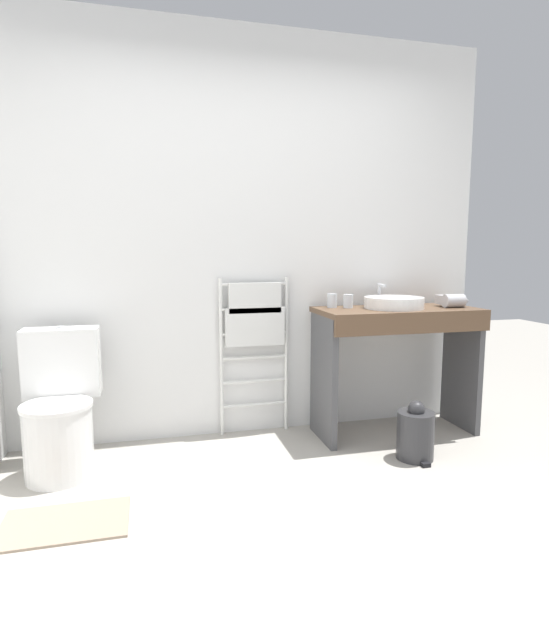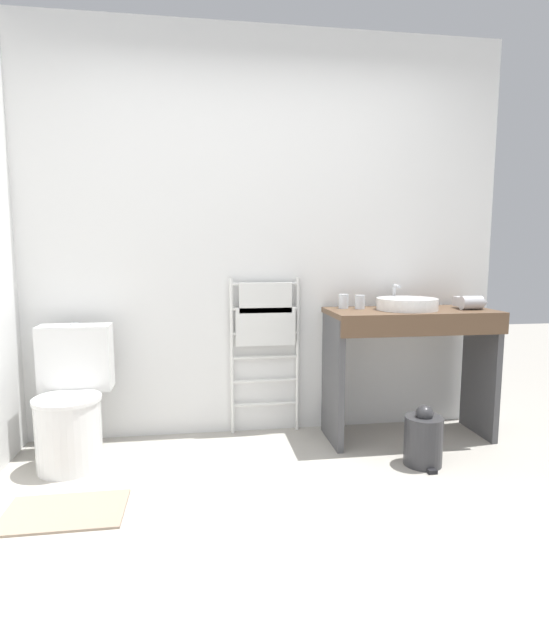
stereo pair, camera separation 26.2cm
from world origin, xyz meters
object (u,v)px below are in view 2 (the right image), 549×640
(toilet, at_px, (71,405))
(trash_bin, at_px, (423,439))
(towel_radiator, at_px, (265,325))
(cup_near_edge, at_px, (360,302))
(hair_dryer, at_px, (471,302))
(cup_near_wall, at_px, (344,301))
(sink_basin, at_px, (407,304))

(toilet, bearing_deg, trash_bin, -9.74)
(toilet, relative_size, trash_bin, 2.26)
(towel_radiator, distance_m, cup_near_edge, 0.64)
(cup_near_edge, bearing_deg, towel_radiator, 167.13)
(hair_dryer, bearing_deg, trash_bin, -140.98)
(hair_dryer, relative_size, trash_bin, 0.52)
(towel_radiator, xyz_separation_m, cup_near_edge, (0.61, -0.14, 0.16))
(toilet, distance_m, cup_near_wall, 1.80)
(towel_radiator, xyz_separation_m, hair_dryer, (1.32, -0.27, 0.16))
(toilet, relative_size, cup_near_wall, 8.57)
(toilet, height_order, cup_near_edge, cup_near_edge)
(towel_radiator, bearing_deg, sink_basin, -14.74)
(toilet, distance_m, trash_bin, 2.06)
(cup_near_wall, xyz_separation_m, cup_near_edge, (0.10, -0.04, -0.00))
(sink_basin, xyz_separation_m, hair_dryer, (0.42, -0.04, 0.00))
(towel_radiator, height_order, cup_near_wall, towel_radiator)
(towel_radiator, bearing_deg, trash_bin, -38.22)
(hair_dryer, bearing_deg, sink_basin, 175.05)
(trash_bin, bearing_deg, sink_basin, 82.65)
(sink_basin, bearing_deg, toilet, -177.87)
(hair_dryer, bearing_deg, cup_near_edge, 169.40)
(sink_basin, relative_size, trash_bin, 1.09)
(toilet, bearing_deg, cup_near_edge, 5.52)
(cup_near_edge, bearing_deg, hair_dryer, -10.60)
(sink_basin, distance_m, hair_dryer, 0.43)
(toilet, relative_size, sink_basin, 2.06)
(towel_radiator, xyz_separation_m, cup_near_wall, (0.51, -0.09, 0.16))
(cup_near_wall, xyz_separation_m, trash_bin, (0.33, -0.57, -0.75))
(towel_radiator, bearing_deg, cup_near_wall, -10.54)
(sink_basin, relative_size, cup_near_wall, 4.15)
(hair_dryer, distance_m, trash_bin, 0.97)
(cup_near_wall, bearing_deg, sink_basin, -20.09)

